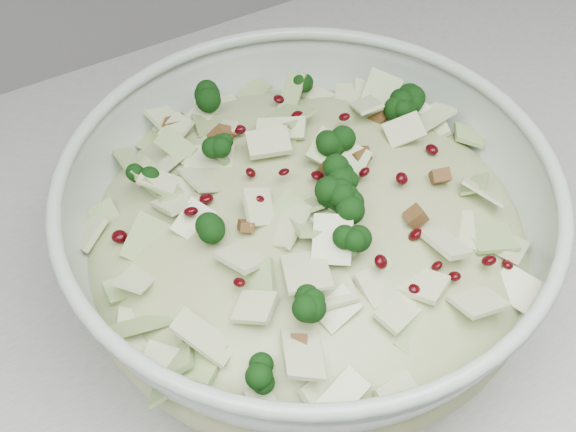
{
  "coord_description": "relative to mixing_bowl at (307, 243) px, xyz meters",
  "views": [
    {
      "loc": [
        -0.56,
        1.28,
        1.43
      ],
      "look_at": [
        -0.38,
        1.61,
        1.0
      ],
      "focal_mm": 50.0,
      "sensor_mm": 36.0,
      "label": 1
    }
  ],
  "objects": [
    {
      "name": "counter",
      "position": [
        0.37,
        0.1,
        -0.52
      ],
      "size": [
        3.6,
        0.6,
        0.9
      ],
      "primitive_type": "cube",
      "color": "beige",
      "rests_on": "floor"
    },
    {
      "name": "mixing_bowl",
      "position": [
        0.0,
        0.0,
        0.0
      ],
      "size": [
        0.44,
        0.44,
        0.14
      ],
      "rotation": [
        0.0,
        0.0,
        0.32
      ],
      "color": "#ACBDB1",
      "rests_on": "counter"
    },
    {
      "name": "salad",
      "position": [
        0.0,
        0.0,
        0.02
      ],
      "size": [
        0.34,
        0.34,
        0.14
      ],
      "rotation": [
        0.0,
        0.0,
        -0.04
      ],
      "color": "#A0AA74",
      "rests_on": "mixing_bowl"
    }
  ]
}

